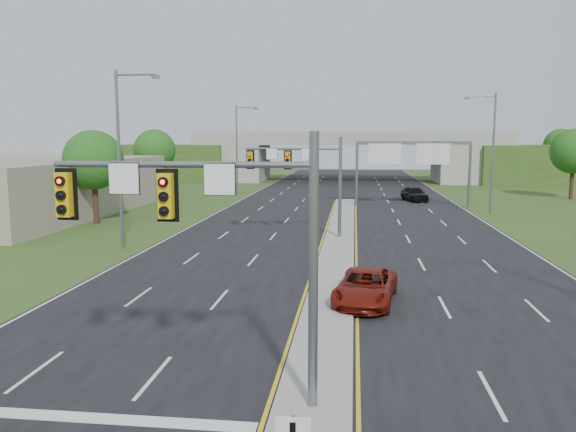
# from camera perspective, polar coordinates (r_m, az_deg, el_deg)

# --- Properties ---
(ground) EXTENTS (240.00, 240.00, 0.00)m
(ground) POSITION_cam_1_polar(r_m,az_deg,el_deg) (14.98, 2.50, -19.25)
(ground) COLOR #304D1B
(ground) RESTS_ON ground
(road) EXTENTS (24.00, 160.00, 0.02)m
(road) POSITION_cam_1_polar(r_m,az_deg,el_deg) (48.80, 5.56, -0.30)
(road) COLOR black
(road) RESTS_ON ground
(median) EXTENTS (2.00, 54.00, 0.16)m
(median) POSITION_cam_1_polar(r_m,az_deg,el_deg) (36.94, 5.16, -2.74)
(median) COLOR gray
(median) RESTS_ON road
(lane_markings) EXTENTS (23.72, 160.00, 0.01)m
(lane_markings) POSITION_cam_1_polar(r_m,az_deg,el_deg) (42.80, 4.58, -1.39)
(lane_markings) COLOR gold
(lane_markings) RESTS_ON road
(signal_mast_near) EXTENTS (6.62, 0.60, 7.00)m
(signal_mast_near) POSITION_cam_1_polar(r_m,az_deg,el_deg) (13.78, -6.83, -0.95)
(signal_mast_near) COLOR slate
(signal_mast_near) RESTS_ON ground
(signal_mast_far) EXTENTS (6.62, 0.60, 7.00)m
(signal_mast_far) POSITION_cam_1_polar(r_m,az_deg,el_deg) (38.43, 1.94, 4.64)
(signal_mast_far) COLOR slate
(signal_mast_far) RESTS_ON ground
(sign_gantry) EXTENTS (11.58, 0.44, 6.67)m
(sign_gantry) POSITION_cam_1_polar(r_m,az_deg,el_deg) (58.54, 12.43, 6.03)
(sign_gantry) COLOR slate
(sign_gantry) RESTS_ON ground
(overpass) EXTENTS (80.00, 14.00, 8.10)m
(overpass) POSITION_cam_1_polar(r_m,az_deg,el_deg) (93.38, 6.19, 5.70)
(overpass) COLOR gray
(overpass) RESTS_ON ground
(lightpole_l_mid) EXTENTS (2.85, 0.25, 11.00)m
(lightpole_l_mid) POSITION_cam_1_polar(r_m,az_deg,el_deg) (36.24, -16.51, 6.32)
(lightpole_l_mid) COLOR slate
(lightpole_l_mid) RESTS_ON ground
(lightpole_l_far) EXTENTS (2.85, 0.25, 11.00)m
(lightpole_l_far) POSITION_cam_1_polar(r_m,az_deg,el_deg) (69.79, -5.07, 7.14)
(lightpole_l_far) COLOR slate
(lightpole_l_far) RESTS_ON ground
(lightpole_r_far) EXTENTS (2.85, 0.25, 11.00)m
(lightpole_r_far) POSITION_cam_1_polar(r_m,az_deg,el_deg) (54.73, 19.92, 6.55)
(lightpole_r_far) COLOR slate
(lightpole_r_far) RESTS_ON ground
(tree_l_near) EXTENTS (4.80, 4.80, 7.60)m
(tree_l_near) POSITION_cam_1_polar(r_m,az_deg,el_deg) (48.14, -19.14, 5.38)
(tree_l_near) COLOR #382316
(tree_l_near) RESTS_ON ground
(tree_l_mid) EXTENTS (5.20, 5.20, 8.12)m
(tree_l_mid) POSITION_cam_1_polar(r_m,az_deg,el_deg) (72.74, -13.40, 6.51)
(tree_l_mid) COLOR #382316
(tree_l_mid) RESTS_ON ground
(tree_r_mid) EXTENTS (5.20, 5.20, 8.12)m
(tree_r_mid) POSITION_cam_1_polar(r_m,az_deg,el_deg) (72.77, 27.03, 5.88)
(tree_r_mid) COLOR #382316
(tree_r_mid) RESTS_ON ground
(tree_back_a) EXTENTS (6.00, 6.00, 8.85)m
(tree_back_a) POSITION_cam_1_polar(r_m,az_deg,el_deg) (114.17, -13.30, 7.05)
(tree_back_a) COLOR #382316
(tree_back_a) RESTS_ON ground
(tree_back_b) EXTENTS (5.60, 5.60, 8.32)m
(tree_back_b) POSITION_cam_1_polar(r_m,az_deg,el_deg) (110.19, -6.39, 7.02)
(tree_back_b) COLOR #382316
(tree_back_b) RESTS_ON ground
(tree_back_c) EXTENTS (5.60, 5.60, 8.32)m
(tree_back_c) POSITION_cam_1_polar(r_m,az_deg,el_deg) (109.77, 19.00, 6.64)
(tree_back_c) COLOR #382316
(tree_back_c) RESTS_ON ground
(tree_back_d) EXTENTS (6.00, 6.00, 8.85)m
(tree_back_d) POSITION_cam_1_polar(r_m,az_deg,el_deg) (113.53, 25.97, 6.48)
(tree_back_d) COLOR #382316
(tree_back_d) RESTS_ON ground
(commercial_building) EXTENTS (18.00, 30.00, 5.00)m
(commercial_building) POSITION_cam_1_polar(r_m,az_deg,el_deg) (57.54, -25.85, 2.68)
(commercial_building) COLOR gray
(commercial_building) RESTS_ON ground
(car_far_a) EXTENTS (3.02, 5.26, 1.38)m
(car_far_a) POSITION_cam_1_polar(r_m,az_deg,el_deg) (23.84, 7.90, -7.12)
(car_far_a) COLOR maroon
(car_far_a) RESTS_ON road
(car_far_c) EXTENTS (3.05, 5.12, 1.63)m
(car_far_c) POSITION_cam_1_polar(r_m,az_deg,el_deg) (64.34, 12.72, 2.23)
(car_far_c) COLOR black
(car_far_c) RESTS_ON road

